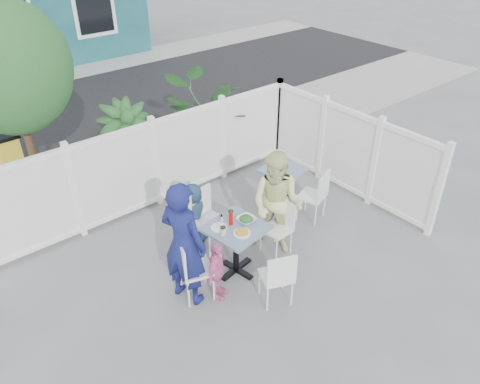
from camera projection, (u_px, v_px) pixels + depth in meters
ground at (240, 275)px, 6.85m from camera, size 80.00×80.00×0.00m
near_sidewalk at (119, 174)px, 9.32m from camera, size 24.00×2.60×0.01m
street at (50, 117)px, 11.72m from camera, size 24.00×5.00×0.01m
far_sidewalk at (11, 84)px, 13.74m from camera, size 24.00×1.60×0.01m
fence_back at (156, 165)px, 8.04m from camera, size 5.86×0.08×1.60m
fence_right at (347, 152)px, 8.43m from camera, size 0.08×3.66×1.60m
tree at (9, 69)px, 6.74m from camera, size 1.80×1.62×3.59m
utility_cabinet at (2, 174)px, 8.02m from camera, size 0.73×0.53×1.33m
potted_shrub_a at (127, 149)px, 8.36m from camera, size 1.12×1.12×1.73m
potted_shrub_b at (211, 122)px, 9.23m from camera, size 1.86×1.68×1.84m
main_table at (236, 237)px, 6.62m from camera, size 0.87×0.87×0.80m
spare_table at (282, 177)px, 8.18m from camera, size 0.76×0.76×0.70m
chair_left at (190, 265)px, 6.21m from camera, size 0.53×0.54×0.96m
chair_right at (280, 223)px, 7.09m from camera, size 0.40×0.42×0.87m
chair_back at (206, 215)px, 7.15m from camera, size 0.51×0.49×0.99m
chair_near at (278, 275)px, 6.11m from camera, size 0.52×0.52×0.89m
chair_spare at (317, 193)px, 7.75m from camera, size 0.53×0.52×0.93m
man at (184, 244)px, 6.02m from camera, size 0.63×0.77×1.83m
woman at (277, 204)px, 6.94m from camera, size 0.91×1.00×1.67m
boy at (194, 215)px, 7.23m from camera, size 0.56×0.40×1.06m
toddler at (217, 271)px, 6.26m from camera, size 0.57×0.48×0.92m
plate_main at (242, 233)px, 6.39m from camera, size 0.24×0.24×0.02m
plate_side at (219, 228)px, 6.49m from camera, size 0.23×0.23×0.02m
salad_bowl at (246, 220)px, 6.61m from camera, size 0.25×0.25×0.06m
coffee_cup_a at (223, 231)px, 6.34m from camera, size 0.08×0.08×0.12m
coffee_cup_b at (231, 215)px, 6.66m from camera, size 0.08×0.08×0.12m
ketchup_bottle at (231, 219)px, 6.52m from camera, size 0.06×0.06×0.19m
salt_shaker at (222, 219)px, 6.61m from camera, size 0.03×0.03×0.07m
pepper_shaker at (222, 217)px, 6.66m from camera, size 0.03×0.03×0.07m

